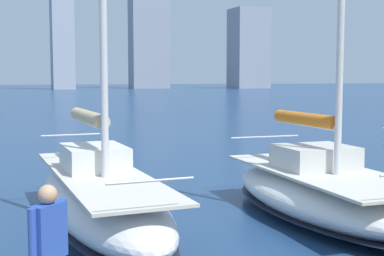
% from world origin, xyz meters
% --- Properties ---
extents(sailboat_orange, '(3.19, 7.13, 9.58)m').
position_xyz_m(sailboat_orange, '(-3.04, -5.57, 0.65)').
color(sailboat_orange, white).
rests_on(sailboat_orange, ground).
extents(sailboat_tan, '(2.42, 8.31, 10.11)m').
position_xyz_m(sailboat_tan, '(2.11, -6.78, 0.70)').
color(sailboat_tan, white).
rests_on(sailboat_tan, ground).
extents(person_blue_shirt, '(0.46, 0.42, 1.58)m').
position_xyz_m(person_blue_shirt, '(3.82, -0.85, 1.55)').
color(person_blue_shirt, '#2D3347').
rests_on(person_blue_shirt, dock_pier).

